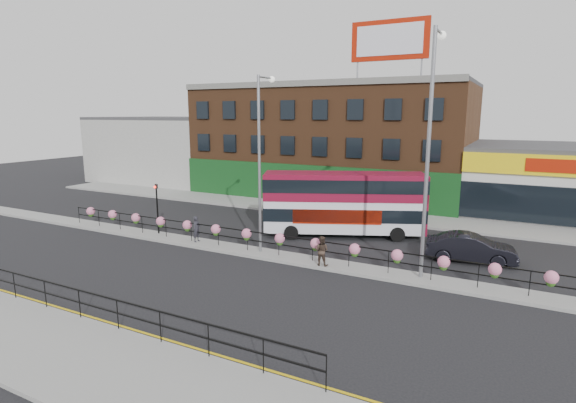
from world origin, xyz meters
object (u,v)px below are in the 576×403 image
at_px(lamp_column_west, 262,149).
at_px(lamp_column_east, 430,134).
at_px(car, 471,248).
at_px(pedestrian_b, 321,251).
at_px(double_decker_bus, 345,198).
at_px(pedestrian_a, 197,229).

height_order(lamp_column_west, lamp_column_east, lamp_column_east).
bearing_deg(car, pedestrian_b, 116.46).
distance_m(double_decker_bus, pedestrian_a, 9.34).
xyz_separation_m(pedestrian_b, lamp_column_east, (4.81, 0.90, 5.90)).
distance_m(pedestrian_b, lamp_column_west, 6.34).
bearing_deg(pedestrian_b, lamp_column_west, -14.61).
bearing_deg(lamp_column_west, lamp_column_east, 0.51).
distance_m(pedestrian_a, lamp_column_east, 14.39).
height_order(double_decker_bus, lamp_column_west, lamp_column_west).
height_order(pedestrian_a, lamp_column_west, lamp_column_west).
relative_size(double_decker_bus, lamp_column_east, 0.90).
bearing_deg(pedestrian_b, double_decker_bus, -82.49).
bearing_deg(lamp_column_east, lamp_column_west, -179.49).
distance_m(double_decker_bus, lamp_column_west, 6.97).
xyz_separation_m(car, pedestrian_a, (-14.89, -4.08, 0.18)).
distance_m(car, pedestrian_a, 15.44).
distance_m(double_decker_bus, car, 8.11).
bearing_deg(lamp_column_west, pedestrian_b, -11.76).
xyz_separation_m(double_decker_bus, pedestrian_a, (-7.16, -5.79, -1.57)).
bearing_deg(pedestrian_b, car, -148.15).
xyz_separation_m(pedestrian_a, pedestrian_b, (8.31, -0.48, -0.01)).
bearing_deg(car, lamp_column_east, 145.96).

